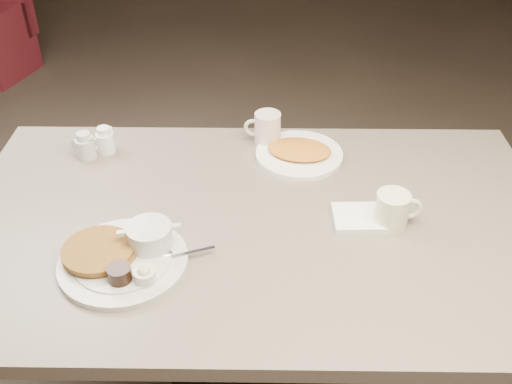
{
  "coord_description": "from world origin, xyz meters",
  "views": [
    {
      "loc": [
        0.02,
        -1.15,
        1.68
      ],
      "look_at": [
        0.0,
        0.02,
        0.82
      ],
      "focal_mm": 41.46,
      "sensor_mm": 36.0,
      "label": 1
    }
  ],
  "objects_px": {
    "main_plate": "(125,254)",
    "creamer_left": "(105,141)",
    "diner_table": "(256,269)",
    "coffee_mug_near": "(393,209)",
    "hash_plate": "(299,153)",
    "coffee_mug_far": "(267,129)",
    "creamer_right": "(85,146)"
  },
  "relations": [
    {
      "from": "main_plate",
      "to": "creamer_left",
      "type": "height_order",
      "value": "creamer_left"
    },
    {
      "from": "coffee_mug_far",
      "to": "hash_plate",
      "type": "bearing_deg",
      "value": -37.64
    },
    {
      "from": "coffee_mug_far",
      "to": "creamer_left",
      "type": "height_order",
      "value": "coffee_mug_far"
    },
    {
      "from": "main_plate",
      "to": "creamer_left",
      "type": "bearing_deg",
      "value": 107.42
    },
    {
      "from": "diner_table",
      "to": "creamer_left",
      "type": "height_order",
      "value": "creamer_left"
    },
    {
      "from": "creamer_left",
      "to": "creamer_right",
      "type": "xyz_separation_m",
      "value": [
        -0.05,
        -0.03,
        -0.0
      ]
    },
    {
      "from": "main_plate",
      "to": "creamer_left",
      "type": "distance_m",
      "value": 0.49
    },
    {
      "from": "hash_plate",
      "to": "creamer_right",
      "type": "bearing_deg",
      "value": -179.06
    },
    {
      "from": "creamer_right",
      "to": "main_plate",
      "type": "bearing_deg",
      "value": -65.69
    },
    {
      "from": "diner_table",
      "to": "coffee_mug_near",
      "type": "relative_size",
      "value": 12.35
    },
    {
      "from": "coffee_mug_far",
      "to": "hash_plate",
      "type": "relative_size",
      "value": 0.39
    },
    {
      "from": "diner_table",
      "to": "creamer_right",
      "type": "bearing_deg",
      "value": 150.48
    },
    {
      "from": "coffee_mug_far",
      "to": "creamer_left",
      "type": "distance_m",
      "value": 0.47
    },
    {
      "from": "coffee_mug_far",
      "to": "main_plate",
      "type": "bearing_deg",
      "value": -121.94
    },
    {
      "from": "coffee_mug_far",
      "to": "creamer_left",
      "type": "bearing_deg",
      "value": -173.71
    },
    {
      "from": "main_plate",
      "to": "creamer_left",
      "type": "relative_size",
      "value": 4.77
    },
    {
      "from": "creamer_left",
      "to": "main_plate",
      "type": "bearing_deg",
      "value": -72.58
    },
    {
      "from": "main_plate",
      "to": "hash_plate",
      "type": "relative_size",
      "value": 1.3
    },
    {
      "from": "hash_plate",
      "to": "coffee_mug_far",
      "type": "bearing_deg",
      "value": 142.36
    },
    {
      "from": "main_plate",
      "to": "creamer_left",
      "type": "xyz_separation_m",
      "value": [
        -0.15,
        0.46,
        0.01
      ]
    },
    {
      "from": "creamer_left",
      "to": "hash_plate",
      "type": "relative_size",
      "value": 0.27
    },
    {
      "from": "main_plate",
      "to": "coffee_mug_near",
      "type": "height_order",
      "value": "coffee_mug_near"
    },
    {
      "from": "coffee_mug_near",
      "to": "creamer_left",
      "type": "height_order",
      "value": "coffee_mug_near"
    },
    {
      "from": "coffee_mug_near",
      "to": "diner_table",
      "type": "bearing_deg",
      "value": 177.48
    },
    {
      "from": "hash_plate",
      "to": "diner_table",
      "type": "bearing_deg",
      "value": -112.74
    },
    {
      "from": "creamer_right",
      "to": "hash_plate",
      "type": "height_order",
      "value": "creamer_right"
    },
    {
      "from": "main_plate",
      "to": "hash_plate",
      "type": "xyz_separation_m",
      "value": [
        0.42,
        0.44,
        -0.01
      ]
    },
    {
      "from": "main_plate",
      "to": "coffee_mug_near",
      "type": "bearing_deg",
      "value": 12.65
    },
    {
      "from": "main_plate",
      "to": "creamer_right",
      "type": "xyz_separation_m",
      "value": [
        -0.2,
        0.43,
        0.01
      ]
    },
    {
      "from": "diner_table",
      "to": "main_plate",
      "type": "xyz_separation_m",
      "value": [
        -0.3,
        -0.16,
        0.19
      ]
    },
    {
      "from": "coffee_mug_near",
      "to": "hash_plate",
      "type": "height_order",
      "value": "coffee_mug_near"
    },
    {
      "from": "coffee_mug_near",
      "to": "hash_plate",
      "type": "relative_size",
      "value": 0.41
    }
  ]
}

